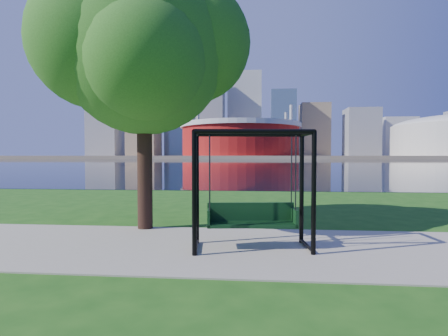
# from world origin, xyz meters

# --- Properties ---
(ground) EXTENTS (900.00, 900.00, 0.00)m
(ground) POSITION_xyz_m (0.00, 0.00, 0.00)
(ground) COLOR #1E5114
(ground) RESTS_ON ground
(path) EXTENTS (120.00, 4.00, 0.03)m
(path) POSITION_xyz_m (0.00, -0.50, 0.01)
(path) COLOR #9E937F
(path) RESTS_ON ground
(river) EXTENTS (900.00, 180.00, 0.02)m
(river) POSITION_xyz_m (0.00, 102.00, 0.01)
(river) COLOR black
(river) RESTS_ON ground
(far_bank) EXTENTS (900.00, 228.00, 2.00)m
(far_bank) POSITION_xyz_m (0.00, 306.00, 1.00)
(far_bank) COLOR #937F60
(far_bank) RESTS_ON ground
(stadium) EXTENTS (83.00, 83.00, 32.00)m
(stadium) POSITION_xyz_m (-10.00, 235.00, 14.23)
(stadium) COLOR maroon
(stadium) RESTS_ON far_bank
(skyline) EXTENTS (392.00, 66.00, 96.50)m
(skyline) POSITION_xyz_m (-4.27, 319.39, 35.89)
(skyline) COLOR gray
(skyline) RESTS_ON far_bank
(swing) EXTENTS (2.65, 1.39, 2.60)m
(swing) POSITION_xyz_m (0.59, -0.54, 1.26)
(swing) COLOR black
(swing) RESTS_ON ground
(park_tree) EXTENTS (5.85, 5.28, 7.26)m
(park_tree) POSITION_xyz_m (-2.46, 1.37, 5.04)
(park_tree) COLOR black
(park_tree) RESTS_ON ground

